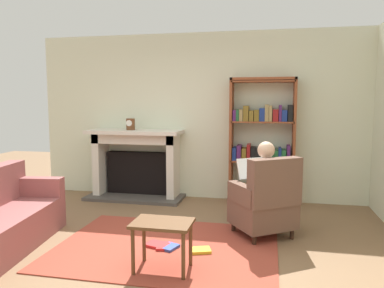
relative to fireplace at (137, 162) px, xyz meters
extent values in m
plane|color=brown|center=(1.07, -2.30, -0.60)|extent=(14.00, 14.00, 0.00)
cube|color=silver|center=(1.07, 0.25, 0.75)|extent=(5.60, 0.10, 2.70)
cube|color=#9C3D2D|center=(1.07, -2.00, -0.59)|extent=(2.40, 1.80, 0.01)
cube|color=#4C4742|center=(0.00, -0.12, -0.57)|extent=(1.59, 0.64, 0.05)
cube|color=black|center=(0.00, 0.10, -0.20)|extent=(1.07, 0.20, 0.70)
cube|color=silver|center=(-0.63, -0.02, -0.06)|extent=(0.12, 0.44, 1.08)
cube|color=silver|center=(0.63, -0.02, -0.06)|extent=(0.12, 0.44, 1.08)
cube|color=silver|center=(0.00, -0.02, 0.40)|extent=(1.39, 0.44, 0.16)
cube|color=silver|center=(0.00, -0.08, 0.51)|extent=(1.55, 0.56, 0.06)
cylinder|color=brown|center=(-0.06, -0.10, 0.63)|extent=(0.14, 0.14, 0.19)
cylinder|color=white|center=(-0.06, -0.17, 0.65)|extent=(0.10, 0.01, 0.10)
cube|color=brown|center=(1.56, 0.04, 0.38)|extent=(0.04, 0.32, 1.96)
cube|color=brown|center=(2.52, 0.04, 0.38)|extent=(0.04, 0.32, 1.96)
cube|color=brown|center=(2.04, 0.04, 1.34)|extent=(0.99, 0.32, 0.04)
cube|color=brown|center=(2.04, 0.04, -0.54)|extent=(0.95, 0.32, 0.02)
cube|color=navy|center=(1.64, 0.03, -0.44)|extent=(0.08, 0.26, 0.18)
cube|color=#997F4C|center=(1.72, 0.03, -0.42)|extent=(0.07, 0.26, 0.21)
cube|color=brown|center=(1.80, 0.03, -0.41)|extent=(0.08, 0.26, 0.22)
cube|color=#4C1E59|center=(1.89, 0.03, -0.40)|extent=(0.07, 0.26, 0.25)
cube|color=brown|center=(1.96, 0.03, -0.43)|extent=(0.07, 0.26, 0.20)
cube|color=navy|center=(2.02, 0.03, -0.43)|extent=(0.05, 0.26, 0.19)
cube|color=brown|center=(2.10, 0.03, -0.44)|extent=(0.08, 0.26, 0.17)
cube|color=black|center=(2.18, 0.03, -0.43)|extent=(0.07, 0.26, 0.20)
cube|color=maroon|center=(2.26, 0.03, -0.42)|extent=(0.08, 0.26, 0.21)
cube|color=black|center=(2.34, 0.03, -0.43)|extent=(0.06, 0.26, 0.20)
cube|color=#4C1E59|center=(2.42, 0.03, -0.40)|extent=(0.08, 0.26, 0.25)
cube|color=brown|center=(2.04, 0.04, 0.08)|extent=(0.95, 0.32, 0.02)
cube|color=navy|center=(1.62, 0.03, 0.19)|extent=(0.06, 0.26, 0.20)
cube|color=#4C1E59|center=(1.69, 0.03, 0.20)|extent=(0.07, 0.26, 0.23)
cube|color=brown|center=(1.77, 0.03, 0.18)|extent=(0.07, 0.26, 0.19)
cube|color=maroon|center=(1.84, 0.03, 0.21)|extent=(0.05, 0.26, 0.25)
cube|color=black|center=(1.91, 0.03, 0.19)|extent=(0.07, 0.26, 0.21)
cube|color=black|center=(1.99, 0.03, 0.19)|extent=(0.08, 0.26, 0.20)
cube|color=#4C1E59|center=(2.08, 0.03, 0.21)|extent=(0.09, 0.26, 0.24)
cube|color=#997F4C|center=(2.15, 0.03, 0.19)|extent=(0.04, 0.26, 0.20)
cube|color=#1E592D|center=(2.20, 0.03, 0.20)|extent=(0.05, 0.26, 0.23)
cube|color=#1E592D|center=(2.26, 0.03, 0.17)|extent=(0.06, 0.26, 0.17)
cube|color=navy|center=(2.31, 0.03, 0.19)|extent=(0.04, 0.26, 0.21)
cube|color=#1E592D|center=(2.37, 0.03, 0.18)|extent=(0.07, 0.26, 0.18)
cube|color=#4C1E59|center=(2.44, 0.03, 0.21)|extent=(0.05, 0.26, 0.25)
cube|color=brown|center=(2.04, 0.04, 0.69)|extent=(0.95, 0.32, 0.02)
cube|color=#4C1E59|center=(1.62, 0.03, 0.79)|extent=(0.05, 0.26, 0.17)
cube|color=#1E592D|center=(1.67, 0.03, 0.79)|extent=(0.04, 0.26, 0.17)
cube|color=#997F4C|center=(1.72, 0.03, 0.79)|extent=(0.05, 0.26, 0.18)
cube|color=brown|center=(1.79, 0.03, 0.82)|extent=(0.08, 0.26, 0.23)
cube|color=brown|center=(1.87, 0.03, 0.78)|extent=(0.07, 0.26, 0.16)
cube|color=brown|center=(1.95, 0.03, 0.79)|extent=(0.07, 0.26, 0.17)
cube|color=navy|center=(2.04, 0.03, 0.80)|extent=(0.08, 0.26, 0.20)
cube|color=#997F4C|center=(2.10, 0.03, 0.83)|extent=(0.06, 0.26, 0.25)
cube|color=#997F4C|center=(2.16, 0.03, 0.82)|extent=(0.05, 0.26, 0.24)
cube|color=maroon|center=(2.24, 0.03, 0.79)|extent=(0.08, 0.26, 0.18)
cube|color=#4C1E59|center=(2.30, 0.03, 0.82)|extent=(0.04, 0.26, 0.25)
cube|color=navy|center=(2.37, 0.03, 0.79)|extent=(0.08, 0.26, 0.17)
cube|color=black|center=(2.45, 0.03, 0.82)|extent=(0.07, 0.26, 0.25)
cube|color=brown|center=(2.04, 0.04, 1.30)|extent=(0.95, 0.32, 0.02)
cylinder|color=#331E14|center=(2.17, -1.05, -0.54)|extent=(0.05, 0.05, 0.12)
cylinder|color=#331E14|center=(1.75, -1.34, -0.54)|extent=(0.05, 0.05, 0.12)
cylinder|color=#331E14|center=(2.44, -1.45, -0.54)|extent=(0.05, 0.05, 0.12)
cylinder|color=#331E14|center=(2.02, -1.74, -0.54)|extent=(0.05, 0.05, 0.12)
cube|color=brown|center=(2.09, -1.40, -0.33)|extent=(0.87, 0.86, 0.30)
cube|color=brown|center=(2.23, -1.60, 0.10)|extent=(0.62, 0.49, 0.55)
cube|color=brown|center=(2.32, -1.24, -0.07)|extent=(0.40, 0.51, 0.22)
cube|color=brown|center=(1.87, -1.55, -0.07)|extent=(0.40, 0.51, 0.22)
cube|color=silver|center=(2.12, -1.44, 0.07)|extent=(0.38, 0.35, 0.50)
sphere|color=#D8AD8C|center=(2.12, -1.44, 0.44)|extent=(0.20, 0.20, 0.20)
cube|color=#191E3F|center=(2.07, -1.23, -0.13)|extent=(0.32, 0.40, 0.12)
cube|color=#191E3F|center=(1.94, -1.32, -0.13)|extent=(0.32, 0.40, 0.12)
cylinder|color=#191E3F|center=(1.97, -1.07, -0.39)|extent=(0.10, 0.10, 0.42)
cylinder|color=#191E3F|center=(1.83, -1.16, -0.39)|extent=(0.10, 0.10, 0.42)
cube|color=white|center=(1.93, -1.17, 0.17)|extent=(0.36, 0.29, 0.25)
cube|color=#945351|center=(-0.65, -2.43, -0.40)|extent=(0.91, 1.78, 0.40)
cube|color=#945351|center=(-0.75, -1.67, -0.08)|extent=(0.71, 0.25, 0.24)
cube|color=brown|center=(1.19, -2.55, -0.13)|extent=(0.56, 0.39, 0.03)
cylinder|color=brown|center=(0.95, -2.71, -0.37)|extent=(0.04, 0.04, 0.45)
cylinder|color=brown|center=(1.43, -2.71, -0.37)|extent=(0.04, 0.04, 0.45)
cylinder|color=brown|center=(0.95, -2.40, -0.37)|extent=(0.04, 0.04, 0.45)
cylinder|color=brown|center=(1.43, -2.40, -0.37)|extent=(0.04, 0.04, 0.45)
cube|color=#334CA5|center=(1.12, -2.05, -0.57)|extent=(0.21, 0.24, 0.03)
cube|color=gold|center=(1.47, -2.07, -0.57)|extent=(0.25, 0.22, 0.03)
cube|color=red|center=(0.97, -2.01, -0.57)|extent=(0.29, 0.25, 0.03)
cube|color=red|center=(1.06, -2.03, -0.57)|extent=(0.20, 0.25, 0.03)
camera|label=1|loc=(2.16, -5.81, 1.01)|focal=34.91mm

